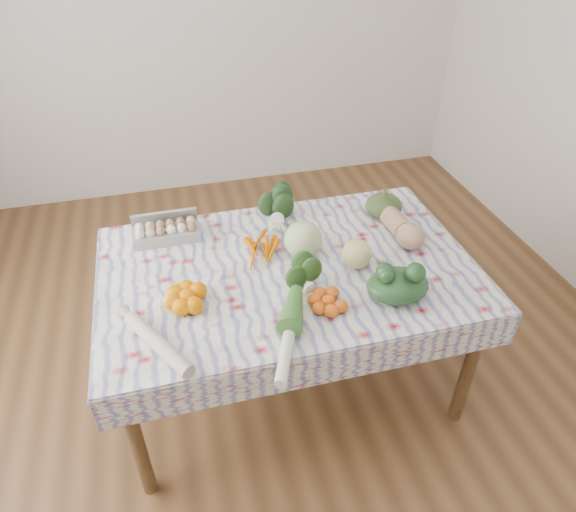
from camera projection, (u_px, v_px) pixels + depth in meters
The scene contains 17 objects.
ground at pixel (288, 378), 2.75m from camera, with size 4.50×4.50×0.00m, color brown.
wall_back at pixel (208, 7), 3.65m from camera, with size 4.00×0.04×2.80m, color silver.
dining_table at pixel (288, 281), 2.34m from camera, with size 1.60×1.00×0.75m.
tablecloth at pixel (288, 267), 2.29m from camera, with size 1.66×1.06×0.01m, color silver.
egg_carton at pixel (167, 233), 2.43m from camera, with size 0.31×0.13×0.08m, color #979793.
carrot_bunch at pixel (260, 251), 2.35m from camera, with size 0.21×0.19×0.04m, color #D86300.
kale_bunch at pixel (277, 207), 2.54m from camera, with size 0.18×0.16×0.16m, color #1D3918.
kabocha_squash at pixel (384, 206), 2.59m from camera, with size 0.18×0.18×0.12m, color #3C5325.
cabbage at pixel (303, 240), 2.31m from camera, with size 0.17×0.17×0.17m, color #B5CB87.
butternut_squash at pixel (403, 226), 2.43m from camera, with size 0.13×0.28×0.13m, color tan.
orange_cluster at pixel (187, 297), 2.07m from camera, with size 0.23×0.23×0.08m, color #FF8300.
broccoli at pixel (303, 280), 2.13m from camera, with size 0.14×0.14×0.10m, color #254C1A.
mandarin_cluster at pixel (329, 300), 2.06m from camera, with size 0.19×0.19×0.06m, color #E25A11.
grapefruit at pixel (357, 254), 2.25m from camera, with size 0.13×0.13×0.13m, color #CDC76F.
spinach_bag at pixel (398, 285), 2.10m from camera, with size 0.26×0.21×0.11m, color #183819.
daikon at pixel (158, 344), 1.88m from camera, with size 0.06×0.06×0.40m, color beige.
leek at pixel (289, 336), 1.91m from camera, with size 0.05×0.05×0.45m, color silver.
Camera 1 is at (-0.46, -1.74, 2.17)m, focal length 32.00 mm.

